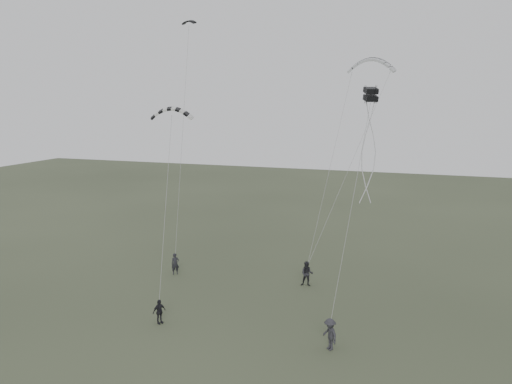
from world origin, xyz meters
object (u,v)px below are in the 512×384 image
(kite_striped, at_px, (172,109))
(kite_dark_small, at_px, (189,21))
(flyer_right, at_px, (307,274))
(kite_pale_large, at_px, (371,60))
(flyer_center, at_px, (159,312))
(flyer_left, at_px, (175,264))
(flyer_far, at_px, (330,334))
(kite_box, at_px, (371,94))

(kite_striped, bearing_deg, kite_dark_small, 88.47)
(flyer_right, height_order, kite_dark_small, kite_dark_small)
(kite_pale_large, height_order, kite_striped, kite_pale_large)
(flyer_right, xyz_separation_m, flyer_center, (-7.06, -9.02, -0.16))
(flyer_left, height_order, kite_pale_large, kite_pale_large)
(flyer_left, xyz_separation_m, kite_striped, (1.54, -2.71, 11.96))
(kite_pale_large, bearing_deg, flyer_center, -122.13)
(flyer_left, height_order, flyer_far, flyer_far)
(flyer_left, distance_m, flyer_center, 8.76)
(flyer_far, xyz_separation_m, kite_dark_small, (-15.04, 14.40, 19.01))
(flyer_far, height_order, kite_dark_small, kite_dark_small)
(flyer_center, distance_m, kite_pale_large, 24.57)
(flyer_right, height_order, flyer_center, flyer_right)
(kite_box, bearing_deg, kite_pale_large, 70.68)
(flyer_left, relative_size, kite_striped, 0.59)
(kite_pale_large, xyz_separation_m, kite_striped, (-12.00, -10.36, -3.69))
(flyer_left, distance_m, kite_striped, 12.36)
(flyer_left, bearing_deg, kite_dark_small, 65.34)
(kite_pale_large, relative_size, kite_box, 4.95)
(kite_dark_small, xyz_separation_m, kite_pale_large, (15.00, 1.29, -3.41))
(kite_pale_large, bearing_deg, kite_box, -82.67)
(flyer_center, relative_size, kite_striped, 0.53)
(flyer_right, height_order, kite_striped, kite_striped)
(flyer_far, bearing_deg, kite_dark_small, -176.91)
(flyer_center, distance_m, flyer_far, 10.38)
(flyer_far, bearing_deg, flyer_center, -132.61)
(flyer_right, relative_size, flyer_center, 1.21)
(kite_dark_small, bearing_deg, kite_box, -14.76)
(kite_dark_small, height_order, kite_box, kite_dark_small)
(flyer_center, relative_size, kite_pale_large, 0.41)
(flyer_far, bearing_deg, flyer_right, 157.22)
(flyer_right, distance_m, flyer_far, 9.51)
(kite_dark_small, bearing_deg, flyer_left, -62.56)
(flyer_far, distance_m, kite_pale_large, 22.13)
(flyer_far, bearing_deg, kite_box, 125.31)
(flyer_left, relative_size, flyer_right, 0.91)
(flyer_right, xyz_separation_m, kite_box, (4.41, -3.55, 12.77))
(flyer_center, bearing_deg, kite_box, -37.67)
(kite_dark_small, bearing_deg, flyer_right, -10.56)
(flyer_right, height_order, kite_box, kite_box)
(flyer_far, relative_size, kite_striped, 0.62)
(kite_dark_small, relative_size, kite_pale_large, 0.36)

